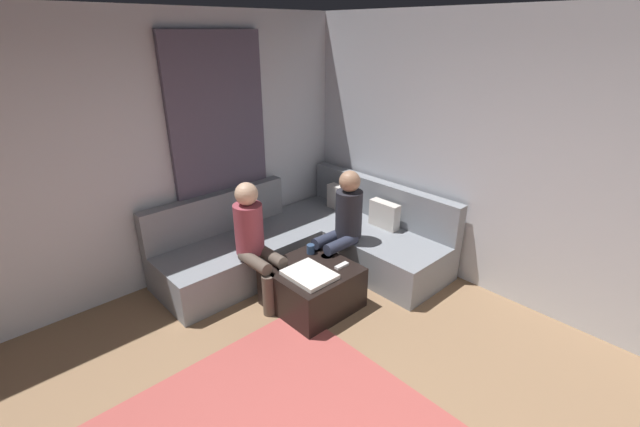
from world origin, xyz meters
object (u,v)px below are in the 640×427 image
person_on_couch_side (255,239)px  ottoman (312,286)px  coffee_mug (311,249)px  person_on_couch_back (342,223)px  sectional_couch (309,242)px  game_remote (342,266)px

person_on_couch_side → ottoman: bearing=122.8°
coffee_mug → person_on_couch_back: (0.06, 0.38, 0.19)m
sectional_couch → ottoman: (0.62, -0.51, -0.07)m
coffee_mug → sectional_couch: bearing=140.5°
ottoman → person_on_couch_side: (-0.47, -0.30, 0.45)m
person_on_couch_back → coffee_mug: bearing=80.9°
coffee_mug → person_on_couch_side: person_on_couch_side is taller
ottoman → person_on_couch_back: bearing=105.6°
sectional_couch → ottoman: 0.81m
sectional_couch → person_on_couch_back: (0.46, 0.06, 0.38)m
ottoman → coffee_mug: 0.38m
coffee_mug → game_remote: (0.40, 0.04, -0.04)m
game_remote → person_on_couch_side: (-0.65, -0.52, 0.23)m
ottoman → game_remote: game_remote is taller
coffee_mug → person_on_couch_side: 0.58m
ottoman → game_remote: (0.18, 0.22, 0.22)m
sectional_couch → coffee_mug: sectional_couch is taller
ottoman → game_remote: size_ratio=5.07×
ottoman → person_on_couch_side: bearing=-147.2°
game_remote → person_on_couch_back: size_ratio=0.12×
sectional_couch → ottoman: sectional_couch is taller
coffee_mug → person_on_couch_back: bearing=80.9°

